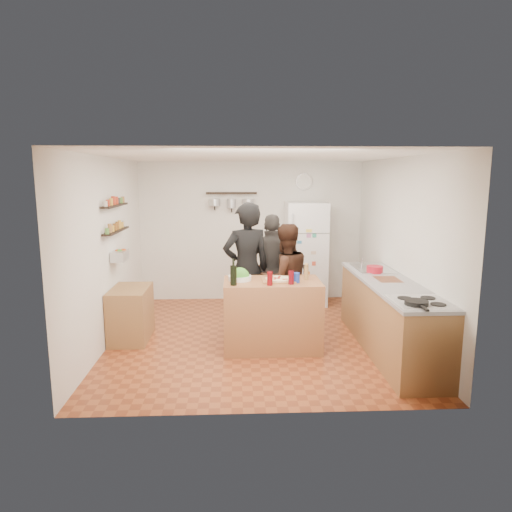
{
  "coord_description": "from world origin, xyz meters",
  "views": [
    {
      "loc": [
        -0.28,
        -6.14,
        2.24
      ],
      "look_at": [
        0.0,
        0.1,
        1.15
      ],
      "focal_mm": 32.0,
      "sensor_mm": 36.0,
      "label": 1
    }
  ],
  "objects_px": {
    "person_center": "(285,280)",
    "person_back": "(273,270)",
    "salt_canister": "(297,278)",
    "wine_bottle": "(233,275)",
    "pepper_mill": "(306,273)",
    "wall_clock": "(304,182)",
    "prep_island": "(272,315)",
    "person_left": "(246,269)",
    "salad_bowl": "(240,278)",
    "counter_run": "(389,317)",
    "red_bowl": "(375,269)",
    "fridge": "(306,253)",
    "side_table": "(131,314)",
    "skillet": "(416,303)"
  },
  "relations": [
    {
      "from": "fridge",
      "to": "side_table",
      "type": "relative_size",
      "value": 2.25
    },
    {
      "from": "wall_clock",
      "to": "person_center",
      "type": "bearing_deg",
      "value": -105.55
    },
    {
      "from": "person_left",
      "to": "person_back",
      "type": "distance_m",
      "value": 0.56
    },
    {
      "from": "salad_bowl",
      "to": "pepper_mill",
      "type": "xyz_separation_m",
      "value": [
        0.87,
        0.0,
        0.06
      ]
    },
    {
      "from": "pepper_mill",
      "to": "skillet",
      "type": "height_order",
      "value": "pepper_mill"
    },
    {
      "from": "counter_run",
      "to": "wine_bottle",
      "type": "bearing_deg",
      "value": -178.04
    },
    {
      "from": "red_bowl",
      "to": "wine_bottle",
      "type": "bearing_deg",
      "value": -162.64
    },
    {
      "from": "salad_bowl",
      "to": "red_bowl",
      "type": "xyz_separation_m",
      "value": [
        1.88,
        0.34,
        0.03
      ]
    },
    {
      "from": "salt_canister",
      "to": "pepper_mill",
      "type": "bearing_deg",
      "value": 48.58
    },
    {
      "from": "person_center",
      "to": "side_table",
      "type": "distance_m",
      "value": 2.2
    },
    {
      "from": "person_left",
      "to": "side_table",
      "type": "bearing_deg",
      "value": -10.52
    },
    {
      "from": "pepper_mill",
      "to": "wall_clock",
      "type": "height_order",
      "value": "wall_clock"
    },
    {
      "from": "salt_canister",
      "to": "side_table",
      "type": "relative_size",
      "value": 0.16
    },
    {
      "from": "pepper_mill",
      "to": "wall_clock",
      "type": "xyz_separation_m",
      "value": [
        0.31,
        2.43,
        1.15
      ]
    },
    {
      "from": "person_left",
      "to": "side_table",
      "type": "distance_m",
      "value": 1.72
    },
    {
      "from": "person_left",
      "to": "person_back",
      "type": "xyz_separation_m",
      "value": [
        0.41,
        0.37,
        -0.1
      ]
    },
    {
      "from": "person_center",
      "to": "wall_clock",
      "type": "height_order",
      "value": "wall_clock"
    },
    {
      "from": "salt_canister",
      "to": "person_left",
      "type": "distance_m",
      "value": 0.95
    },
    {
      "from": "pepper_mill",
      "to": "red_bowl",
      "type": "xyz_separation_m",
      "value": [
        1.01,
        0.34,
        -0.03
      ]
    },
    {
      "from": "person_center",
      "to": "person_back",
      "type": "relative_size",
      "value": 0.94
    },
    {
      "from": "prep_island",
      "to": "counter_run",
      "type": "distance_m",
      "value": 1.52
    },
    {
      "from": "prep_island",
      "to": "side_table",
      "type": "bearing_deg",
      "value": 168.05
    },
    {
      "from": "pepper_mill",
      "to": "person_back",
      "type": "bearing_deg",
      "value": 111.47
    },
    {
      "from": "wine_bottle",
      "to": "pepper_mill",
      "type": "bearing_deg",
      "value": 15.87
    },
    {
      "from": "pepper_mill",
      "to": "wall_clock",
      "type": "relative_size",
      "value": 0.59
    },
    {
      "from": "person_back",
      "to": "prep_island",
      "type": "bearing_deg",
      "value": 91.61
    },
    {
      "from": "wine_bottle",
      "to": "salt_canister",
      "type": "distance_m",
      "value": 0.81
    },
    {
      "from": "person_center",
      "to": "red_bowl",
      "type": "distance_m",
      "value": 1.26
    },
    {
      "from": "counter_run",
      "to": "fridge",
      "type": "height_order",
      "value": "fridge"
    },
    {
      "from": "person_center",
      "to": "fridge",
      "type": "relative_size",
      "value": 0.89
    },
    {
      "from": "person_back",
      "to": "fridge",
      "type": "distance_m",
      "value": 1.36
    },
    {
      "from": "prep_island",
      "to": "salt_canister",
      "type": "bearing_deg",
      "value": -21.8
    },
    {
      "from": "person_center",
      "to": "counter_run",
      "type": "distance_m",
      "value": 1.5
    },
    {
      "from": "red_bowl",
      "to": "salt_canister",
      "type": "bearing_deg",
      "value": -156.16
    },
    {
      "from": "salt_canister",
      "to": "wine_bottle",
      "type": "bearing_deg",
      "value": -172.87
    },
    {
      "from": "person_back",
      "to": "wine_bottle",
      "type": "bearing_deg",
      "value": 70.52
    },
    {
      "from": "prep_island",
      "to": "wall_clock",
      "type": "relative_size",
      "value": 4.17
    },
    {
      "from": "prep_island",
      "to": "wine_bottle",
      "type": "relative_size",
      "value": 5.08
    },
    {
      "from": "fridge",
      "to": "wall_clock",
      "type": "bearing_deg",
      "value": 90.0
    },
    {
      "from": "counter_run",
      "to": "salt_canister",
      "type": "bearing_deg",
      "value": 178.53
    },
    {
      "from": "counter_run",
      "to": "red_bowl",
      "type": "distance_m",
      "value": 0.75
    },
    {
      "from": "skillet",
      "to": "fridge",
      "type": "xyz_separation_m",
      "value": [
        -0.65,
        3.37,
        -0.04
      ]
    },
    {
      "from": "person_left",
      "to": "side_table",
      "type": "xyz_separation_m",
      "value": [
        -1.61,
        -0.19,
        -0.58
      ]
    },
    {
      "from": "skillet",
      "to": "wall_clock",
      "type": "relative_size",
      "value": 0.81
    },
    {
      "from": "person_back",
      "to": "red_bowl",
      "type": "bearing_deg",
      "value": 163.86
    },
    {
      "from": "salad_bowl",
      "to": "counter_run",
      "type": "distance_m",
      "value": 2.0
    },
    {
      "from": "person_center",
      "to": "person_back",
      "type": "xyz_separation_m",
      "value": [
        -0.13,
        0.43,
        0.05
      ]
    },
    {
      "from": "counter_run",
      "to": "skillet",
      "type": "height_order",
      "value": "skillet"
    },
    {
      "from": "pepper_mill",
      "to": "person_back",
      "type": "relative_size",
      "value": 0.1
    },
    {
      "from": "person_center",
      "to": "red_bowl",
      "type": "relative_size",
      "value": 7.11
    }
  ]
}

